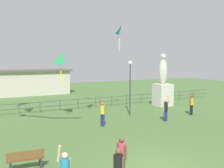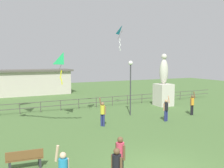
{
  "view_description": "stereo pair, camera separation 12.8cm",
  "coord_description": "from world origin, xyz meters",
  "views": [
    {
      "loc": [
        -6.23,
        -8.03,
        4.6
      ],
      "look_at": [
        1.12,
        6.57,
        3.01
      ],
      "focal_mm": 40.0,
      "sensor_mm": 36.0,
      "label": 1
    },
    {
      "loc": [
        -6.12,
        -8.09,
        4.6
      ],
      "look_at": [
        1.12,
        6.57,
        3.01
      ],
      "focal_mm": 40.0,
      "sensor_mm": 36.0,
      "label": 2
    }
  ],
  "objects": [
    {
      "name": "person_0",
      "position": [
        8.95,
        7.33,
        0.98
      ],
      "size": [
        0.52,
        0.31,
        1.95
      ],
      "color": "black",
      "rests_on": "ground_plane"
    },
    {
      "name": "statue_monument",
      "position": [
        9.47,
        11.83,
        1.75
      ],
      "size": [
        1.54,
        1.54,
        5.19
      ],
      "color": "beige",
      "rests_on": "ground_plane"
    },
    {
      "name": "person_7",
      "position": [
        5.64,
        6.58,
        0.97
      ],
      "size": [
        0.5,
        0.31,
        1.93
      ],
      "color": "navy",
      "rests_on": "ground_plane"
    },
    {
      "name": "person_3",
      "position": [
        -2.39,
        -0.9,
        0.95
      ],
      "size": [
        0.31,
        0.48,
        1.65
      ],
      "color": "#3F4C47",
      "rests_on": "ground_plane"
    },
    {
      "name": "kite_2",
      "position": [
        -1.1,
        10.23,
        4.58
      ],
      "size": [
        0.86,
        1.24,
        2.37
      ],
      "color": "#1EB759"
    },
    {
      "name": "waterfront_railing",
      "position": [
        -0.36,
        14.0,
        0.63
      ],
      "size": [
        36.05,
        0.06,
        0.95
      ],
      "color": "#4C4742",
      "rests_on": "ground_plane"
    },
    {
      "name": "kite_3",
      "position": [
        4.51,
        11.42,
        7.06
      ],
      "size": [
        0.84,
        0.84,
        2.19
      ],
      "color": "#198CD1"
    },
    {
      "name": "person_6",
      "position": [
        -1.75,
        0.04,
        0.97
      ],
      "size": [
        0.31,
        0.5,
        1.69
      ],
      "color": "black",
      "rests_on": "ground_plane"
    },
    {
      "name": "pavilion_building",
      "position": [
        -1.48,
        26.0,
        1.68
      ],
      "size": [
        11.05,
        3.83,
        3.31
      ],
      "color": "beige",
      "rests_on": "ground_plane"
    },
    {
      "name": "park_bench",
      "position": [
        -4.93,
        2.6,
        0.46
      ],
      "size": [
        1.53,
        0.56,
        0.85
      ],
      "color": "brown",
      "rests_on": "ground_plane"
    },
    {
      "name": "person_4",
      "position": [
        0.81,
        7.41,
        1.0
      ],
      "size": [
        0.38,
        0.52,
        1.99
      ],
      "color": "navy",
      "rests_on": "ground_plane"
    },
    {
      "name": "lamppost",
      "position": [
        4.28,
        9.53,
        3.28
      ],
      "size": [
        0.36,
        0.36,
        4.52
      ],
      "color": "#38383D",
      "rests_on": "ground_plane"
    }
  ]
}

